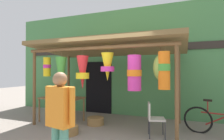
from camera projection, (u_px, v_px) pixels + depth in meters
The scene contains 10 objects.
ground_plane at pixel (103, 136), 4.56m from camera, with size 30.00×30.00×0.00m, color gray.
shop_facade at pixel (130, 62), 6.89m from camera, with size 10.10×0.29×3.96m.
market_stall_canopy at pixel (107, 55), 5.38m from camera, with size 4.59×2.28×2.52m.
display_table at pixel (62, 100), 5.94m from camera, with size 1.36×0.73×0.78m.
flower_heap_on_table at pixel (62, 95), 5.90m from camera, with size 0.60×0.42×0.15m.
folding_chair at pixel (153, 116), 4.54m from camera, with size 0.49×0.49×0.84m.
wicker_basket_by_table at pixel (68, 130), 4.72m from camera, with size 0.56×0.56×0.20m, color olive.
wicker_basket_spare at pixel (96, 121), 5.57m from camera, with size 0.50×0.50×0.22m, color olive.
parked_bicycle at pixel (220, 122), 4.56m from camera, with size 1.72×0.52×0.92m.
vendor_in_orange at pixel (60, 116), 2.74m from camera, with size 0.58×0.30×1.60m.
Camera 1 is at (1.90, -4.17, 1.60)m, focal length 29.44 mm.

